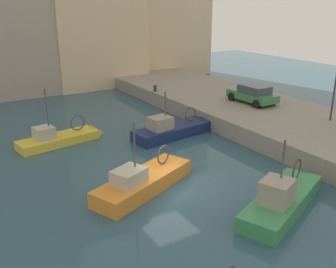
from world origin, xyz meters
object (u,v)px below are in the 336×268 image
object	(u,v)px
fishing_boat_navy	(176,134)
parked_car_green	(253,94)
fishing_boat_orange	(148,185)
fishing_boat_yellow	(64,141)
mooring_bollard_north	(155,88)
fishing_boat_green	(284,203)

from	to	relation	value
fishing_boat_navy	parked_car_green	bearing A→B (deg)	3.09
fishing_boat_orange	parked_car_green	xyz separation A→B (m)	(12.86, 6.19, 1.82)
fishing_boat_navy	fishing_boat_yellow	distance (m)	7.53
fishing_boat_yellow	fishing_boat_navy	bearing A→B (deg)	-20.82
parked_car_green	mooring_bollard_north	distance (m)	8.76
fishing_boat_yellow	parked_car_green	distance (m)	14.74
fishing_boat_orange	fishing_boat_green	bearing A→B (deg)	-48.28
fishing_boat_navy	fishing_boat_green	size ratio (longest dim) A/B	0.99
fishing_boat_green	parked_car_green	xyz separation A→B (m)	(8.50, 11.07, 1.78)
fishing_boat_green	parked_car_green	size ratio (longest dim) A/B	1.67
fishing_boat_navy	parked_car_green	world-z (taller)	fishing_boat_navy
parked_car_green	fishing_boat_yellow	bearing A→B (deg)	171.04
mooring_bollard_north	fishing_boat_green	bearing A→B (deg)	-102.18
fishing_boat_orange	parked_car_green	size ratio (longest dim) A/B	1.65
fishing_boat_navy	fishing_boat_green	world-z (taller)	fishing_boat_green
fishing_boat_orange	fishing_boat_navy	bearing A→B (deg)	46.73
fishing_boat_orange	mooring_bollard_north	size ratio (longest dim) A/B	12.23
fishing_boat_green	mooring_bollard_north	size ratio (longest dim) A/B	12.41
fishing_boat_yellow	parked_car_green	world-z (taller)	fishing_boat_yellow
fishing_boat_orange	mooring_bollard_north	world-z (taller)	fishing_boat_orange
fishing_boat_orange	fishing_boat_green	size ratio (longest dim) A/B	0.99
fishing_boat_orange	parked_car_green	bearing A→B (deg)	25.69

